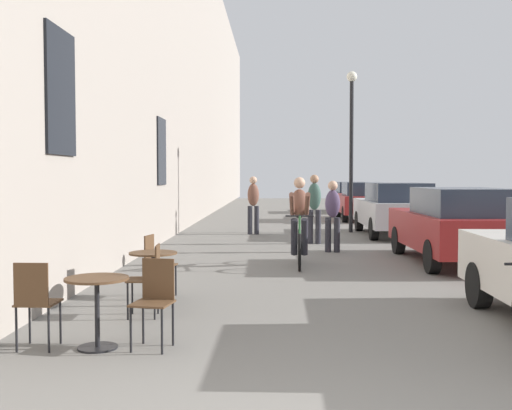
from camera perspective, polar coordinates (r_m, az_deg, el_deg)
name	(u,v)px	position (r m, az deg, el deg)	size (l,w,h in m)	color
building_facade_left	(162,33)	(18.20, -8.60, 15.36)	(0.54, 68.00, 11.47)	gray
cafe_table_near	(97,297)	(6.49, -14.40, -8.20)	(0.64, 0.64, 0.72)	black
cafe_chair_near_toward_street	(35,299)	(6.61, -19.60, -8.10)	(0.38, 0.38, 0.89)	black
cafe_chair_near_toward_wall	(155,296)	(6.43, -9.28, -8.28)	(0.44, 0.44, 0.89)	black
cafe_table_mid	(153,267)	(8.42, -9.42, -5.64)	(0.64, 0.64, 0.72)	black
cafe_chair_mid_toward_street	(156,261)	(9.01, -9.16, -5.11)	(0.44, 0.44, 0.89)	black
cafe_chair_mid_toward_wall	(149,275)	(7.79, -9.79, -6.35)	(0.40, 0.40, 0.89)	black
cyclist_on_bicycle	(299,224)	(11.99, 4.01, -1.74)	(0.52, 1.76, 1.74)	black
pedestrian_near	(333,212)	(14.16, 7.05, -0.65)	(0.36, 0.26, 1.62)	#26262D
pedestrian_mid	(314,205)	(15.85, 5.38, 0.02)	(0.35, 0.25, 1.76)	#26262D
pedestrian_far	(253,202)	(18.34, -0.25, 0.30)	(0.37, 0.29, 1.71)	#26262D
street_lamp	(351,131)	(19.22, 8.76, 6.77)	(0.32, 0.32, 4.90)	black
parked_car_second	(456,224)	(12.87, 17.86, -1.70)	(1.85, 4.25, 1.50)	maroon
parked_car_third	(395,208)	(18.37, 12.63, -0.29)	(1.84, 4.32, 1.53)	#B7B7BC
parked_car_fourth	(362,200)	(24.62, 9.71, 0.42)	(1.82, 4.20, 1.49)	maroon
parked_car_fifth	(351,196)	(29.93, 8.72, 0.79)	(1.75, 4.07, 1.44)	black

